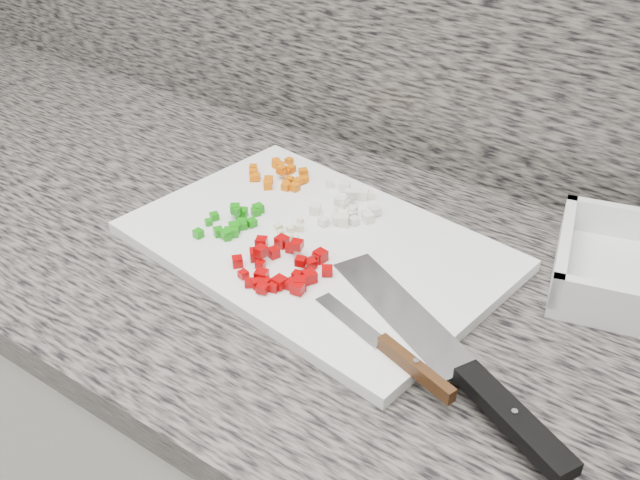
{
  "coord_description": "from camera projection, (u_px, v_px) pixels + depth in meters",
  "views": [
    {
      "loc": [
        0.48,
        0.83,
        1.43
      ],
      "look_at": [
        0.06,
        1.43,
        0.94
      ],
      "focal_mm": 40.0,
      "sensor_mm": 36.0,
      "label": 1
    }
  ],
  "objects": [
    {
      "name": "green_pepper_pile",
      "position": [
        234.0,
        222.0,
        0.94
      ],
      "size": [
        0.07,
        0.11,
        0.02
      ],
      "color": "#128A0C",
      "rests_on": "cutting_board"
    },
    {
      "name": "countertop",
      "position": [
        285.0,
        257.0,
        0.95
      ],
      "size": [
        3.96,
        0.64,
        0.04
      ],
      "primitive_type": "cube",
      "color": "#635F57",
      "rests_on": "cabinet"
    },
    {
      "name": "red_pepper_pile",
      "position": [
        282.0,
        266.0,
        0.86
      ],
      "size": [
        0.12,
        0.11,
        0.02
      ],
      "color": "#A00204",
      "rests_on": "cutting_board"
    },
    {
      "name": "chef_knife",
      "position": [
        470.0,
        377.0,
        0.71
      ],
      "size": [
        0.35,
        0.2,
        0.02
      ],
      "rotation": [
        0.0,
        0.0,
        -0.47
      ],
      "color": "silver",
      "rests_on": "cutting_board"
    },
    {
      "name": "cabinet",
      "position": [
        292.0,
        474.0,
        1.2
      ],
      "size": [
        3.92,
        0.62,
        0.86
      ],
      "primitive_type": "cube",
      "color": "silver",
      "rests_on": "ground"
    },
    {
      "name": "carrot_pile",
      "position": [
        281.0,
        175.0,
        1.05
      ],
      "size": [
        0.1,
        0.09,
        0.02
      ],
      "color": "#DA6104",
      "rests_on": "cutting_board"
    },
    {
      "name": "garlic_pile",
      "position": [
        292.0,
        229.0,
        0.93
      ],
      "size": [
        0.04,
        0.05,
        0.01
      ],
      "color": "#EFE9B8",
      "rests_on": "cutting_board"
    },
    {
      "name": "paring_knife",
      "position": [
        398.0,
        355.0,
        0.73
      ],
      "size": [
        0.2,
        0.08,
        0.02
      ],
      "rotation": [
        0.0,
        0.0,
        -0.31
      ],
      "color": "silver",
      "rests_on": "cutting_board"
    },
    {
      "name": "onion_pile",
      "position": [
        349.0,
        206.0,
        0.97
      ],
      "size": [
        0.11,
        0.11,
        0.02
      ],
      "color": "white",
      "rests_on": "cutting_board"
    },
    {
      "name": "cutting_board",
      "position": [
        316.0,
        246.0,
        0.92
      ],
      "size": [
        0.51,
        0.38,
        0.02
      ],
      "primitive_type": "cube",
      "rotation": [
        0.0,
        0.0,
        -0.14
      ],
      "color": "white",
      "rests_on": "countertop"
    }
  ]
}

